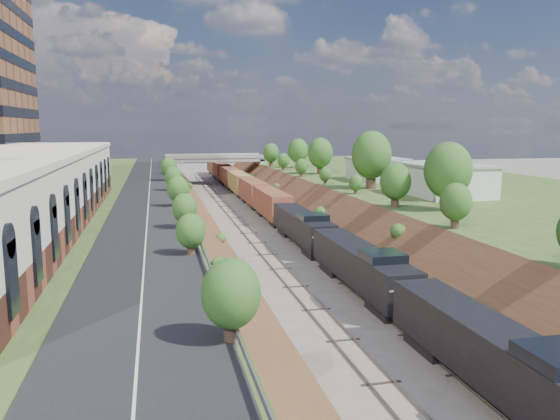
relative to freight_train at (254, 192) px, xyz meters
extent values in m
cube|color=#2E5020|center=(-35.60, -21.21, -0.12)|extent=(44.00, 180.00, 5.00)
cube|color=#2E5020|center=(30.40, -21.21, -0.12)|extent=(44.00, 180.00, 5.00)
cube|color=brown|center=(-13.60, -21.21, -2.62)|extent=(10.00, 180.00, 10.00)
cube|color=brown|center=(8.40, -21.21, -2.62)|extent=(10.00, 180.00, 10.00)
cube|color=gray|center=(-5.20, -21.21, -2.53)|extent=(1.58, 180.00, 0.18)
cube|color=gray|center=(0.00, -21.21, -2.53)|extent=(1.58, 180.00, 0.18)
cube|color=black|center=(-18.10, -21.21, 2.43)|extent=(8.00, 180.00, 0.10)
cube|color=#99999E|center=(-14.00, -21.21, 2.93)|extent=(0.06, 171.00, 0.30)
cube|color=brown|center=(-30.60, -43.21, 3.48)|extent=(14.00, 62.00, 2.20)
cube|color=silver|center=(-30.60, -43.21, 6.73)|extent=(14.00, 62.00, 4.30)
cube|color=gray|center=(-14.10, 40.79, 0.48)|extent=(1.50, 8.00, 6.20)
cube|color=gray|center=(8.90, 40.79, 0.48)|extent=(1.50, 8.00, 6.20)
cube|color=gray|center=(-2.60, 40.79, 3.58)|extent=(24.00, 8.00, 1.00)
cube|color=gray|center=(-2.60, 36.79, 4.38)|extent=(24.00, 0.30, 0.80)
cube|color=gray|center=(-2.60, 44.79, 4.38)|extent=(24.00, 0.30, 0.80)
cube|color=silver|center=(20.90, -29.21, 4.38)|extent=(9.00, 12.00, 4.00)
cube|color=silver|center=(20.40, -7.21, 4.18)|extent=(8.00, 10.00, 3.60)
cylinder|color=#473323|center=(14.40, -41.21, 3.69)|extent=(1.30, 1.30, 2.62)
ellipsoid|color=#225B20|center=(14.40, -41.21, 6.84)|extent=(5.25, 5.25, 6.30)
cylinder|color=#473323|center=(-14.40, -61.21, 2.99)|extent=(0.66, 0.66, 1.22)
ellipsoid|color=#225B20|center=(-14.40, -61.21, 4.46)|extent=(2.45, 2.45, 2.94)
cube|color=black|center=(0.00, -71.60, -0.22)|extent=(3.06, 18.38, 2.99)
cube|color=black|center=(0.00, -76.29, 1.48)|extent=(3.00, 3.10, 0.90)
cube|color=black|center=(0.00, -52.22, -0.22)|extent=(3.06, 18.38, 2.99)
cube|color=black|center=(0.00, -32.84, -0.22)|extent=(3.06, 18.38, 2.99)
cube|color=brown|center=(0.00, 26.29, 0.12)|extent=(3.06, 97.89, 3.68)
camera|label=1|loc=(-17.14, -95.72, 11.65)|focal=35.00mm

